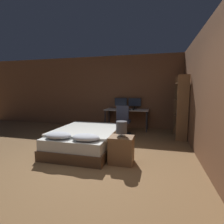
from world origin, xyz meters
TOP-DOWN VIEW (x-y plane):
  - ground_plane at (0.00, 0.00)m, footprint 20.00×20.00m
  - wall_back at (0.00, 3.87)m, footprint 12.00×0.06m
  - wall_side_right at (2.11, 1.50)m, footprint 0.06×12.00m
  - bed at (-0.41, 1.10)m, footprint 1.43×1.93m
  - nightstand at (0.58, 0.55)m, footprint 0.46×0.39m
  - bedside_lamp at (0.58, 0.55)m, footprint 0.21×0.21m
  - desk at (0.17, 3.48)m, footprint 1.55×0.64m
  - monitor_left at (-0.09, 3.70)m, footprint 0.47×0.16m
  - monitor_right at (0.43, 3.70)m, footprint 0.47×0.16m
  - keyboard at (0.17, 3.27)m, footprint 0.37×0.13m
  - computer_mouse at (0.45, 3.27)m, footprint 0.07×0.05m
  - office_chair at (0.20, 2.68)m, footprint 0.52×0.52m
  - bookshelf at (1.91, 2.71)m, footprint 0.31×0.88m

SIDE VIEW (x-z plane):
  - ground_plane at x=0.00m, z-range 0.00..0.00m
  - bed at x=-0.41m, z-range -0.04..0.54m
  - nightstand at x=0.58m, z-range 0.00..0.53m
  - office_chair at x=0.20m, z-range -0.11..0.84m
  - desk at x=0.17m, z-range 0.28..1.02m
  - bedside_lamp at x=0.58m, z-range 0.56..0.86m
  - keyboard at x=0.17m, z-range 0.74..0.76m
  - computer_mouse at x=0.45m, z-range 0.74..0.77m
  - monitor_left at x=-0.09m, z-range 0.77..1.17m
  - monitor_right at x=0.43m, z-range 0.77..1.17m
  - bookshelf at x=1.91m, z-range 0.10..1.94m
  - wall_back at x=0.00m, z-range 0.00..2.70m
  - wall_side_right at x=2.11m, z-range 0.00..2.70m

